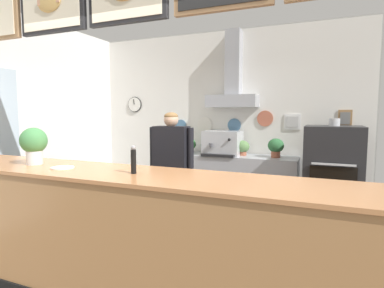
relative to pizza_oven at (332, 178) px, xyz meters
name	(u,v)px	position (x,y,z in m)	size (l,w,h in m)	color
ground_plane	(143,269)	(-1.78, -1.97, -0.71)	(6.34, 6.34, 0.00)	#514C47
back_wall_assembly	(219,112)	(-1.76, 0.45, 0.90)	(4.74, 2.96, 2.98)	#9E9E99
service_counter	(114,233)	(-1.78, -2.44, -0.16)	(4.20, 0.72, 1.10)	#B77F4C
back_prep_counter	(228,183)	(-1.53, 0.27, -0.26)	(2.16, 0.59, 0.91)	#A3A5AD
pizza_oven	(332,178)	(0.00, 0.00, 0.00)	(0.73, 0.72, 1.52)	#232326
shop_worker	(171,172)	(-1.88, -1.10, 0.14)	(0.59, 0.24, 1.60)	#232328
espresso_machine	(222,143)	(-1.63, 0.24, 0.39)	(0.59, 0.51, 0.39)	#B7BABF
potted_oregano	(276,147)	(-0.79, 0.27, 0.37)	(0.24, 0.24, 0.29)	#9E563D
potted_rosemary	(243,147)	(-1.31, 0.30, 0.33)	(0.22, 0.22, 0.24)	#9E563D
potted_basil	(189,145)	(-2.23, 0.27, 0.34)	(0.24, 0.24, 0.26)	#4C4C51
potted_sage	(205,146)	(-1.95, 0.30, 0.32)	(0.15, 0.15, 0.20)	#9E563D
condiment_plate	(63,168)	(-2.27, -2.50, 0.39)	(0.20, 0.20, 0.01)	white
basil_vase	(34,144)	(-2.69, -2.43, 0.58)	(0.25, 0.25, 0.35)	silver
pepper_grinder	(133,160)	(-1.55, -2.46, 0.50)	(0.04, 0.04, 0.23)	black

